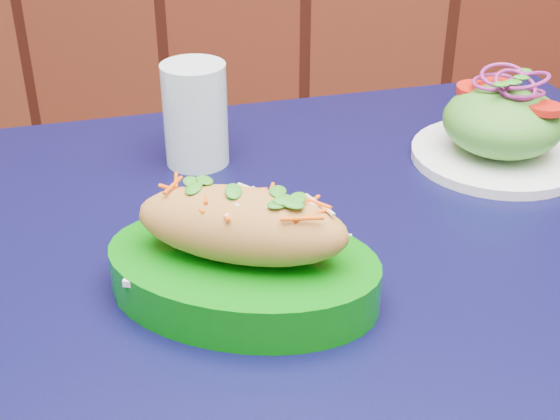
{
  "coord_description": "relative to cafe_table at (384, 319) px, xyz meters",
  "views": [
    {
      "loc": [
        -0.35,
        0.89,
        1.16
      ],
      "look_at": [
        -0.38,
        1.5,
        0.81
      ],
      "focal_mm": 50.0,
      "sensor_mm": 36.0,
      "label": 1
    }
  ],
  "objects": [
    {
      "name": "water_glass",
      "position": [
        -0.22,
        0.18,
        0.15
      ],
      "size": [
        0.07,
        0.07,
        0.12
      ],
      "primitive_type": "cylinder",
      "color": "silver",
      "rests_on": "cafe_table"
    },
    {
      "name": "banh_mi_basket",
      "position": [
        -0.14,
        -0.09,
        0.13
      ],
      "size": [
        0.27,
        0.2,
        0.11
      ],
      "rotation": [
        0.0,
        0.0,
        -0.2
      ],
      "color": "#06730A",
      "rests_on": "cafe_table"
    },
    {
      "name": "salad_plate",
      "position": [
        0.14,
        0.2,
        0.13
      ],
      "size": [
        0.2,
        0.2,
        0.11
      ],
      "rotation": [
        0.0,
        0.0,
        0.04
      ],
      "color": "white",
      "rests_on": "cafe_table"
    },
    {
      "name": "cafe_table",
      "position": [
        0.0,
        0.0,
        0.0
      ],
      "size": [
        1.01,
        1.01,
        0.75
      ],
      "rotation": [
        0.0,
        0.0,
        0.32
      ],
      "color": "black",
      "rests_on": "ground"
    }
  ]
}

